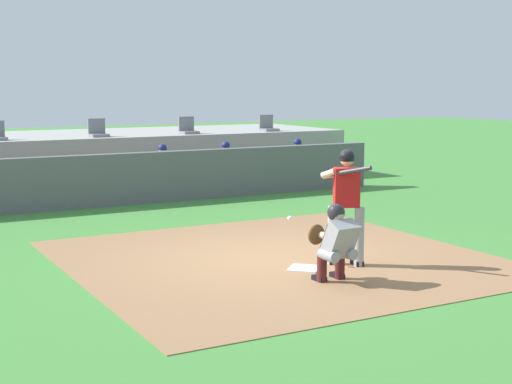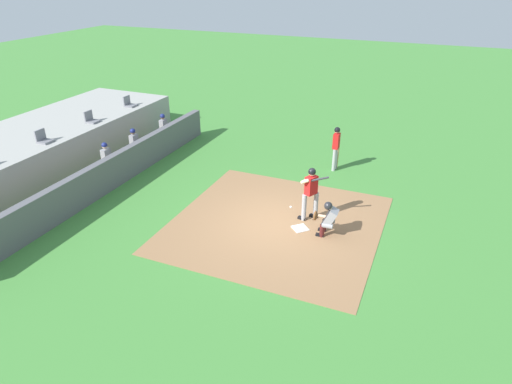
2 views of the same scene
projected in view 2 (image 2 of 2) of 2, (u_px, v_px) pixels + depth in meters
name	position (u px, v px, depth m)	size (l,w,h in m)	color
ground_plane	(276.00, 224.00, 14.29)	(80.00, 80.00, 0.00)	#428438
dirt_infield	(276.00, 224.00, 14.29)	(6.40, 6.40, 0.01)	#936B47
home_plate	(300.00, 228.00, 14.01)	(0.44, 0.44, 0.02)	white
batter_at_plate	(311.00, 191.00, 14.09)	(0.57, 0.89, 1.80)	#99999E
catcher_crouched	(327.00, 217.00, 13.44)	(0.50, 1.51, 1.13)	gray
on_deck_batter	(336.00, 146.00, 17.62)	(0.58, 0.23, 1.79)	#99999E
dugout_wall	(109.00, 174.00, 16.27)	(13.00, 0.30, 1.20)	#59595E
dugout_bench	(89.00, 179.00, 16.78)	(11.80, 0.44, 0.45)	olive
dugout_player_1	(109.00, 158.00, 17.40)	(0.49, 0.70, 1.30)	#939399
dugout_player_2	(137.00, 143.00, 18.85)	(0.49, 0.70, 1.30)	#939399
dugout_player_3	(166.00, 127.00, 20.68)	(0.49, 0.70, 1.30)	#939399
stands_platform	(19.00, 154.00, 17.74)	(15.00, 4.40, 1.40)	#9E9E99
stadium_seat_2	(43.00, 139.00, 16.84)	(0.46, 0.46, 0.48)	slate
stadium_seat_3	(91.00, 119.00, 18.97)	(0.46, 0.46, 0.48)	slate
stadium_seat_4	(129.00, 104.00, 21.11)	(0.46, 0.46, 0.48)	slate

